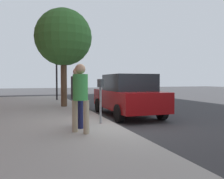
% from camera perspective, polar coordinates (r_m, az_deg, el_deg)
% --- Properties ---
extents(ground_plane, '(80.00, 80.00, 0.00)m').
position_cam_1_polar(ground_plane, '(7.45, 0.70, -9.46)').
color(ground_plane, '#38383A').
rests_on(ground_plane, ground).
extents(sidewalk_slab, '(28.00, 6.00, 0.15)m').
position_cam_1_polar(sidewalk_slab, '(7.02, -23.33, -9.77)').
color(sidewalk_slab, '#A8A59E').
rests_on(sidewalk_slab, ground_plane).
extents(parking_meter, '(0.36, 0.12, 1.41)m').
position_cam_1_polar(parking_meter, '(7.23, -2.89, -0.51)').
color(parking_meter, gray).
rests_on(parking_meter, sidewalk_slab).
extents(pedestrian_at_meter, '(0.52, 0.38, 1.75)m').
position_cam_1_polar(pedestrian_at_meter, '(6.70, -8.59, -0.67)').
color(pedestrian_at_meter, '#191E4C').
rests_on(pedestrian_at_meter, sidewalk_slab).
extents(pedestrian_bystander, '(0.46, 0.39, 1.80)m').
position_cam_1_polar(pedestrian_bystander, '(5.98, -7.90, -0.65)').
color(pedestrian_bystander, tan).
rests_on(pedestrian_bystander, sidewalk_slab).
extents(parked_sedan_near, '(4.44, 2.05, 1.77)m').
position_cam_1_polar(parked_sedan_near, '(9.78, 3.85, -1.37)').
color(parked_sedan_near, maroon).
rests_on(parked_sedan_near, ground_plane).
extents(street_tree, '(2.96, 2.96, 5.10)m').
position_cam_1_polar(street_tree, '(12.49, -12.02, 12.53)').
color(street_tree, brown).
rests_on(street_tree, sidewalk_slab).
extents(traffic_signal, '(0.24, 0.44, 3.60)m').
position_cam_1_polar(traffic_signal, '(16.56, -13.31, 5.89)').
color(traffic_signal, black).
rests_on(traffic_signal, sidewalk_slab).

